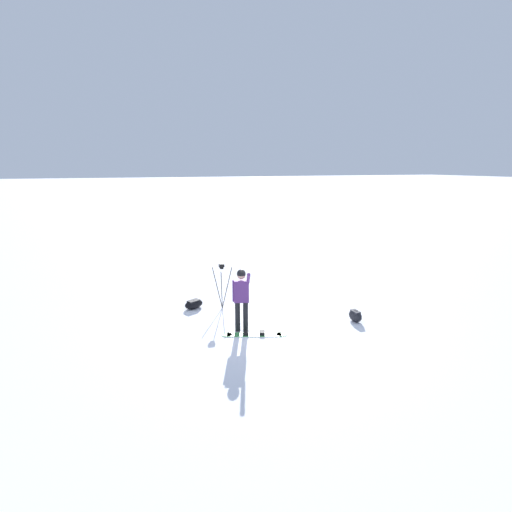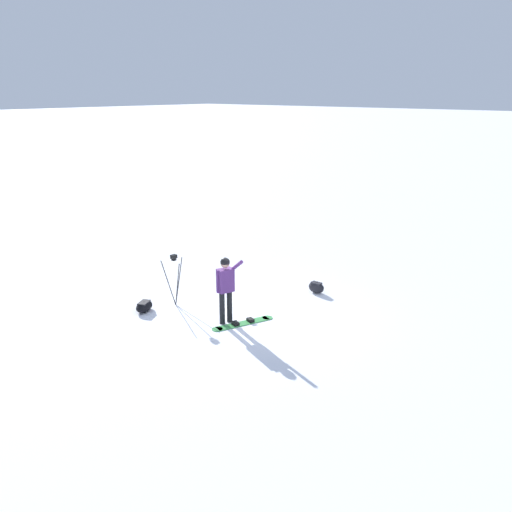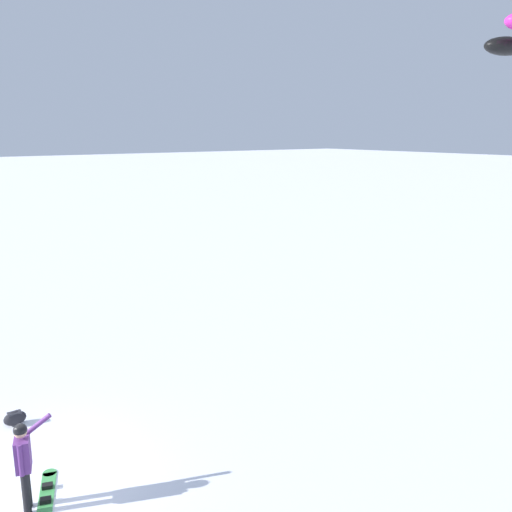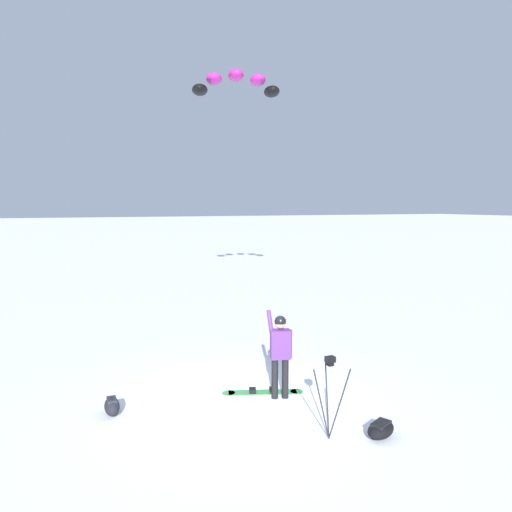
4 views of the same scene
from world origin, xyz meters
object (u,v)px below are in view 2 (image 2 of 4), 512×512
at_px(snowboard, 243,323).
at_px(gear_bag_small, 144,306).
at_px(snowboarder, 226,283).
at_px(gear_bag_large, 316,287).
at_px(camera_tripod, 174,270).

xyz_separation_m(snowboard, gear_bag_small, (-2.62, -1.09, 0.12)).
distance_m(snowboarder, gear_bag_small, 2.58).
xyz_separation_m(snowboarder, snowboard, (0.38, 0.23, -1.06)).
relative_size(gear_bag_large, camera_tripod, 0.35).
xyz_separation_m(gear_bag_large, gear_bag_small, (-2.77, -4.20, -0.03)).
bearing_deg(gear_bag_small, gear_bag_large, 56.61).
height_order(snowboarder, snowboard, snowboarder).
bearing_deg(gear_bag_small, camera_tripod, 69.91).
height_order(snowboard, camera_tripod, camera_tripod).
relative_size(snowboarder, gear_bag_small, 2.39).
bearing_deg(gear_bag_large, snowboard, -92.72).
height_order(snowboarder, gear_bag_small, snowboarder).
bearing_deg(camera_tripod, gear_bag_large, 53.71).
bearing_deg(camera_tripod, gear_bag_small, -110.09).
height_order(snowboard, gear_bag_small, gear_bag_small).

